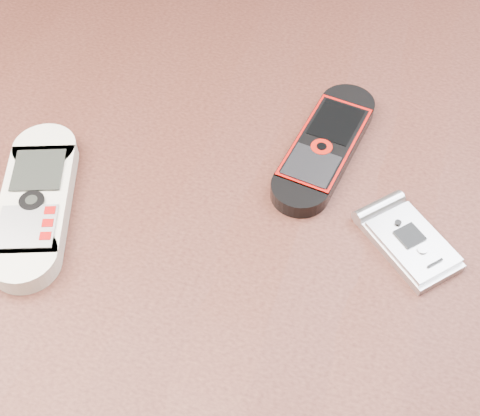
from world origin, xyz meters
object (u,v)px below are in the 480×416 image
Objects in this scene: motorola_razr at (410,242)px; nokia_black_red at (325,146)px; table at (235,281)px; nokia_white at (36,202)px.

nokia_black_red is at bearing 89.48° from motorola_razr.
nokia_black_red reaches higher than table.
nokia_white is at bearing -165.44° from table.
motorola_razr reaches higher than table.
nokia_white is 1.03× the size of nokia_black_red.
nokia_black_red is 1.83× the size of motorola_razr.
table is at bearing -4.00° from nokia_white.
table is at bearing -112.46° from nokia_black_red.
motorola_razr is (0.15, 0.01, 0.11)m from table.
nokia_black_red is (0.22, 0.13, -0.00)m from nokia_white.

